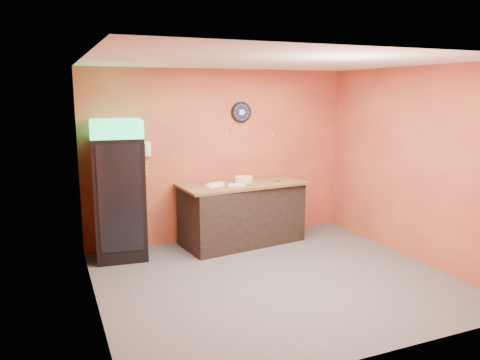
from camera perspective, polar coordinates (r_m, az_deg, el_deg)
floor at (r=6.34m, az=4.27°, el=-11.92°), size 4.50×4.50×0.00m
back_wall at (r=7.76m, az=-2.31°, el=3.02°), size 4.50×0.02×2.80m
left_wall at (r=5.32m, az=-17.64°, el=-1.02°), size 0.02×4.00×2.80m
right_wall at (r=7.25m, az=20.51°, el=1.80°), size 0.02×4.00×2.80m
ceiling at (r=5.87m, az=4.66°, el=14.23°), size 4.50×4.00×0.02m
beverage_cooler at (r=7.02m, az=-14.43°, el=-1.43°), size 0.79×0.80×2.05m
prep_counter at (r=7.62m, az=0.25°, el=-4.18°), size 2.02×1.10×0.96m
wall_clock at (r=7.79m, az=0.13°, el=8.27°), size 0.34×0.06×0.34m
wall_phone at (r=7.34m, az=-11.34°, el=3.72°), size 0.13×0.11×0.23m
butcher_paper at (r=7.51m, az=0.25°, el=-0.49°), size 2.08×1.09×0.04m
sub_roll_stack at (r=7.48m, az=0.44°, el=0.07°), size 0.28×0.16×0.11m
wrapped_sandwich_left at (r=7.17m, az=-3.10°, el=-0.70°), size 0.30×0.21×0.04m
wrapped_sandwich_mid at (r=7.21m, az=-0.38°, el=-0.64°), size 0.26×0.21×0.04m
wrapped_sandwich_right at (r=7.32m, az=-2.96°, el=-0.48°), size 0.28×0.19×0.04m
kitchen_tool at (r=7.59m, az=0.44°, el=0.05°), size 0.07×0.07×0.07m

